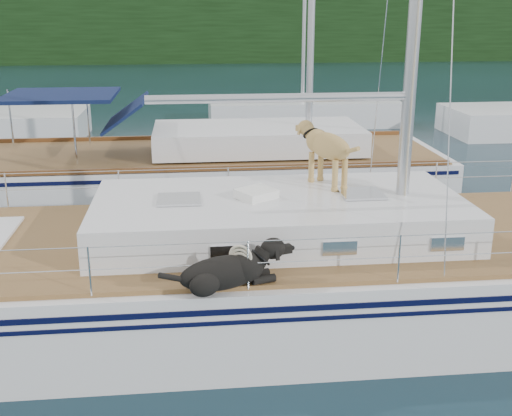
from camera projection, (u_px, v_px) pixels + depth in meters
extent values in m
plane|color=black|center=(224.00, 316.00, 9.52)|extent=(120.00, 120.00, 0.00)
cube|color=black|center=(190.00, 24.00, 51.28)|extent=(90.00, 3.00, 6.00)
cube|color=#595147|center=(191.00, 54.00, 53.15)|extent=(92.00, 1.00, 1.20)
cube|color=white|center=(223.00, 285.00, 9.37)|extent=(12.00, 3.80, 1.40)
cube|color=olive|center=(223.00, 238.00, 9.15)|extent=(11.52, 3.50, 0.06)
cube|color=white|center=(278.00, 216.00, 9.14)|extent=(5.20, 2.50, 0.55)
cylinder|color=silver|center=(280.00, 98.00, 8.63)|extent=(3.60, 0.12, 0.12)
cylinder|color=silver|center=(231.00, 242.00, 7.31)|extent=(10.56, 0.01, 0.01)
cylinder|color=silver|center=(216.00, 168.00, 10.63)|extent=(10.56, 0.01, 0.01)
cube|color=#1C33B0|center=(150.00, 212.00, 10.10)|extent=(0.83, 0.74, 0.05)
cube|color=white|center=(256.00, 194.00, 9.00)|extent=(0.65, 0.63, 0.13)
torus|color=beige|center=(240.00, 256.00, 7.43)|extent=(0.38, 0.25, 0.36)
cube|color=white|center=(207.00, 181.00, 15.15)|extent=(11.00, 3.50, 1.30)
cube|color=olive|center=(207.00, 154.00, 14.95)|extent=(10.56, 3.29, 0.06)
cube|color=white|center=(258.00, 138.00, 14.97)|extent=(4.80, 2.30, 0.55)
cube|color=#111E48|center=(61.00, 95.00, 14.21)|extent=(2.40, 2.30, 0.08)
cube|color=white|center=(302.00, 113.00, 24.98)|extent=(7.20, 3.00, 1.10)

